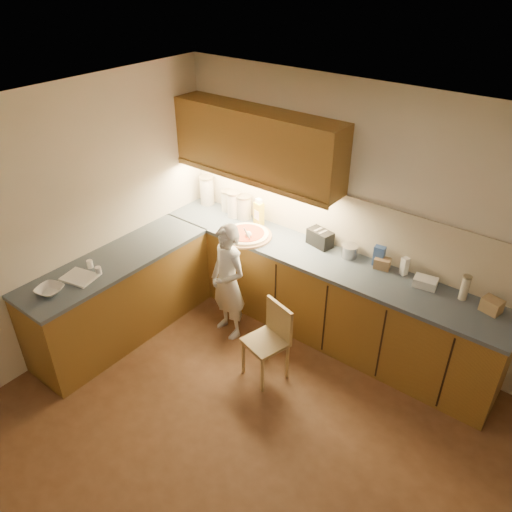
# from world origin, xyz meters

# --- Properties ---
(room) EXTENTS (4.54, 4.50, 2.62)m
(room) POSITION_xyz_m (0.00, 0.00, 1.68)
(room) COLOR brown
(room) RESTS_ON ground
(l_counter) EXTENTS (3.77, 2.62, 0.92)m
(l_counter) POSITION_xyz_m (-0.92, 1.25, 0.46)
(l_counter) COLOR olive
(l_counter) RESTS_ON ground
(backsplash) EXTENTS (3.75, 0.02, 0.58)m
(backsplash) POSITION_xyz_m (-0.38, 1.99, 1.21)
(backsplash) COLOR beige
(backsplash) RESTS_ON l_counter
(upper_cabinets) EXTENTS (1.95, 0.36, 0.73)m
(upper_cabinets) POSITION_xyz_m (-1.27, 1.82, 1.85)
(upper_cabinets) COLOR olive
(upper_cabinets) RESTS_ON ground
(pizza_on_board) EXTENTS (0.55, 0.55, 0.22)m
(pizza_on_board) POSITION_xyz_m (-1.20, 1.54, 0.94)
(pizza_on_board) COLOR tan
(pizza_on_board) RESTS_ON l_counter
(child) EXTENTS (0.52, 0.40, 1.29)m
(child) POSITION_xyz_m (-1.07, 1.08, 0.64)
(child) COLOR silver
(child) RESTS_ON ground
(wooden_chair) EXTENTS (0.43, 0.43, 0.78)m
(wooden_chair) POSITION_xyz_m (-0.36, 0.86, 0.45)
(wooden_chair) COLOR tan
(wooden_chair) RESTS_ON ground
(mixing_bowl) EXTENTS (0.28, 0.28, 0.06)m
(mixing_bowl) POSITION_xyz_m (-1.95, -0.32, 0.95)
(mixing_bowl) COLOR silver
(mixing_bowl) RESTS_ON l_counter
(canister_a) EXTENTS (0.17, 0.17, 0.35)m
(canister_a) POSITION_xyz_m (-2.07, 1.88, 1.09)
(canister_a) COLOR beige
(canister_a) RESTS_ON l_counter
(canister_b) EXTENTS (0.14, 0.14, 0.25)m
(canister_b) POSITION_xyz_m (-1.77, 1.89, 1.05)
(canister_b) COLOR silver
(canister_b) RESTS_ON l_counter
(canister_c) EXTENTS (0.16, 0.16, 0.30)m
(canister_c) POSITION_xyz_m (-1.61, 1.83, 1.07)
(canister_c) COLOR white
(canister_c) RESTS_ON l_counter
(canister_d) EXTENTS (0.17, 0.17, 0.28)m
(canister_d) POSITION_xyz_m (-1.49, 1.86, 1.06)
(canister_d) COLOR beige
(canister_d) RESTS_ON l_counter
(oil_jug) EXTENTS (0.12, 0.10, 0.31)m
(oil_jug) POSITION_xyz_m (-1.26, 1.85, 1.06)
(oil_jug) COLOR gold
(oil_jug) RESTS_ON l_counter
(toaster) EXTENTS (0.29, 0.20, 0.17)m
(toaster) POSITION_xyz_m (-0.49, 1.87, 1.00)
(toaster) COLOR black
(toaster) RESTS_ON l_counter
(steel_pot) EXTENTS (0.17, 0.17, 0.13)m
(steel_pot) POSITION_xyz_m (-0.14, 1.86, 0.98)
(steel_pot) COLOR #A3A3A8
(steel_pot) RESTS_ON l_counter
(blue_box) EXTENTS (0.11, 0.08, 0.20)m
(blue_box) POSITION_xyz_m (0.15, 1.90, 1.02)
(blue_box) COLOR #3759A6
(blue_box) RESTS_ON l_counter
(card_box_a) EXTENTS (0.17, 0.14, 0.11)m
(card_box_a) POSITION_xyz_m (0.21, 1.87, 0.97)
(card_box_a) COLOR tan
(card_box_a) RESTS_ON l_counter
(white_bottle) EXTENTS (0.08, 0.08, 0.18)m
(white_bottle) POSITION_xyz_m (0.42, 1.90, 1.01)
(white_bottle) COLOR white
(white_bottle) RESTS_ON l_counter
(flat_pack) EXTENTS (0.23, 0.17, 0.08)m
(flat_pack) POSITION_xyz_m (0.65, 1.84, 0.96)
(flat_pack) COLOR white
(flat_pack) RESTS_ON l_counter
(tall_jar) EXTENTS (0.08, 0.08, 0.24)m
(tall_jar) POSITION_xyz_m (0.98, 1.85, 1.04)
(tall_jar) COLOR silver
(tall_jar) RESTS_ON l_counter
(card_box_b) EXTENTS (0.18, 0.16, 0.12)m
(card_box_b) POSITION_xyz_m (1.23, 1.82, 0.98)
(card_box_b) COLOR tan
(card_box_b) RESTS_ON l_counter
(dough_cloth) EXTENTS (0.34, 0.29, 0.02)m
(dough_cloth) POSITION_xyz_m (-1.94, -0.02, 0.93)
(dough_cloth) COLOR silver
(dough_cloth) RESTS_ON l_counter
(spice_jar_a) EXTENTS (0.07, 0.07, 0.08)m
(spice_jar_a) POSITION_xyz_m (-2.01, 0.16, 0.96)
(spice_jar_a) COLOR white
(spice_jar_a) RESTS_ON l_counter
(spice_jar_b) EXTENTS (0.07, 0.07, 0.08)m
(spice_jar_b) POSITION_xyz_m (-1.85, 0.14, 0.96)
(spice_jar_b) COLOR white
(spice_jar_b) RESTS_ON l_counter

